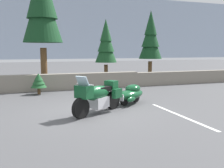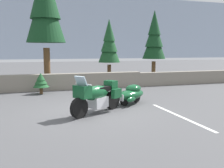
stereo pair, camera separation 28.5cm
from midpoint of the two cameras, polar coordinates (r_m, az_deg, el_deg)
ground_plane at (r=8.95m, az=-3.48°, el=-6.12°), size 80.00×80.00×0.00m
stone_guard_wall at (r=13.89m, az=-9.97°, el=0.48°), size 24.00×0.52×0.88m
distant_ridgeline at (r=103.83m, az=-16.58°, el=10.53°), size 240.00×80.00×16.00m
touring_motorcycle at (r=8.51m, az=-2.46°, el=-2.55°), size 2.01×1.49×1.33m
car_shaped_trailer at (r=10.09m, az=5.08°, el=-2.18°), size 2.04×1.51×0.76m
pine_tree_secondary at (r=16.55m, az=-0.15°, el=9.18°), size 1.41×1.41×4.12m
pine_tree_far_right at (r=17.43m, az=9.95°, el=10.33°), size 1.54×1.54×4.77m
pine_sapling_near at (r=12.77m, az=-15.12°, el=0.69°), size 0.77×0.77×1.03m
parking_stripe_marker at (r=8.60m, az=15.80°, el=-6.93°), size 0.12×3.60×0.01m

